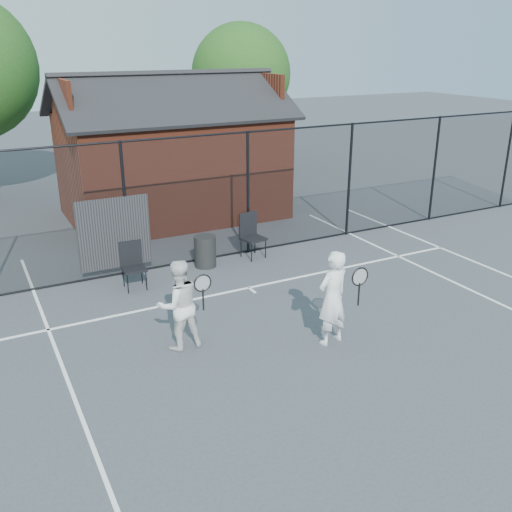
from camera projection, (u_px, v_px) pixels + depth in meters
name	position (u px, v px, depth m)	size (l,w,h in m)	color
ground	(328.00, 351.00, 9.69)	(80.00, 80.00, 0.00)	#3F4248
court_lines	(378.00, 390.00, 8.59)	(11.02, 18.00, 0.01)	white
fence	(198.00, 202.00, 13.20)	(22.04, 3.00, 3.00)	black
clubhouse	(172.00, 162.00, 16.81)	(6.50, 4.36, 4.19)	maroon
tree_right	(241.00, 74.00, 22.80)	(3.97, 3.97, 5.70)	#382516
player_front	(333.00, 298.00, 9.69)	(0.79, 0.61, 1.70)	white
player_back	(179.00, 305.00, 9.56)	(0.86, 0.64, 1.59)	white
chair_left	(134.00, 267.00, 11.99)	(0.47, 0.49, 0.99)	black
chair_right	(253.00, 237.00, 13.73)	(0.51, 0.53, 1.06)	black
waste_bin	(205.00, 251.00, 13.24)	(0.51, 0.51, 0.74)	#272727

